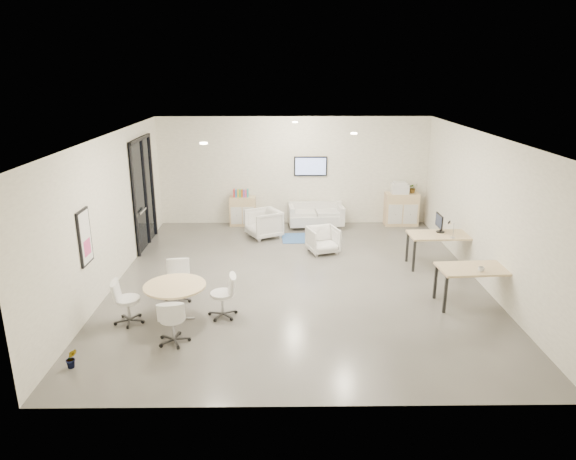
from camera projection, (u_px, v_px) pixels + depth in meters
The scene contains 21 objects.
room_shell at pixel (298, 211), 10.96m from camera, with size 9.60×10.60×4.80m.
glass_door at pixel (144, 190), 13.34m from camera, with size 0.09×1.90×2.85m.
artwork at pixel (85, 237), 9.41m from camera, with size 0.05×0.54×1.04m.
wall_tv at pixel (311, 166), 15.18m from camera, with size 0.98×0.06×0.58m.
ceiling_spots at pixel (288, 132), 11.28m from camera, with size 3.14×4.14×0.03m.
sideboard_left at pixel (243, 211), 15.37m from camera, with size 0.77×0.40×0.87m.
sideboard_right at pixel (401, 209), 15.37m from camera, with size 0.98×0.47×0.98m.
books at pixel (241, 193), 15.21m from camera, with size 0.45×0.14×0.22m.
printer at pixel (400, 188), 15.18m from camera, with size 0.49×0.41×0.35m.
loveseat at pixel (316, 216), 15.26m from camera, with size 1.65×0.91×0.60m.
blue_rug at pixel (307, 238), 14.28m from camera, with size 1.36×0.91×0.01m, color #304F95.
armchair_left at pixel (264, 222), 14.27m from camera, with size 0.83×0.78×0.85m, color silver.
armchair_right at pixel (323, 239), 13.07m from camera, with size 0.71×0.66×0.73m, color silver.
desk_rear at pixel (442, 237), 12.04m from camera, with size 1.56×0.80×0.80m.
desk_front at pixel (478, 271), 10.02m from camera, with size 1.58×0.87×0.80m.
monitor at pixel (439, 223), 12.09m from camera, with size 0.20×0.50×0.44m.
round_table at pixel (175, 289), 9.47m from camera, with size 1.15×1.15×0.70m.
meeting_chairs at pixel (176, 299), 9.53m from camera, with size 2.36×2.36×0.82m.
plant_cabinet at pixel (413, 189), 15.23m from camera, with size 0.27×0.30×0.23m, color #3F7F3F.
plant_floor at pixel (72, 363), 8.06m from camera, with size 0.18×0.33×0.15m, color #3F7F3F.
cup at pixel (481, 269), 9.78m from camera, with size 0.12×0.09×0.12m, color white.
Camera 1 is at (-0.35, -10.58, 4.49)m, focal length 32.00 mm.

